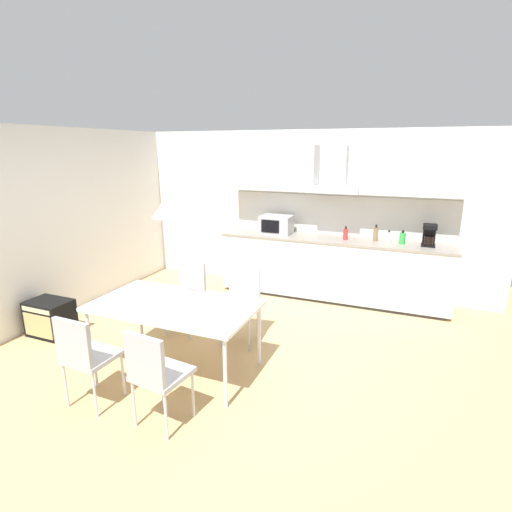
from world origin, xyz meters
name	(u,v)px	position (x,y,z in m)	size (l,w,h in m)	color
ground_plane	(226,357)	(0.00, 0.00, -0.01)	(7.74, 7.63, 0.02)	tan
wall_back	(296,211)	(0.00, 2.59, 1.25)	(6.19, 0.10, 2.50)	silver
wall_left	(38,228)	(-2.63, 0.00, 1.25)	(0.10, 6.10, 2.50)	silver
kitchen_counter	(332,268)	(0.69, 2.22, 0.47)	(3.39, 0.67, 0.94)	#333333
backsplash_tile	(338,215)	(0.69, 2.53, 1.23)	(3.37, 0.02, 0.59)	silver
upper_wall_cabinets	(339,170)	(0.69, 2.38, 1.92)	(3.37, 0.40, 0.68)	silver
microwave	(276,225)	(-0.20, 2.22, 1.08)	(0.48, 0.35, 0.28)	#ADADB2
coffee_maker	(429,235)	(1.99, 2.25, 1.08)	(0.18, 0.19, 0.30)	black
bottle_green	(402,238)	(1.65, 2.23, 1.02)	(0.08, 0.08, 0.19)	green
bottle_white	(389,237)	(1.47, 2.24, 1.01)	(0.07, 0.07, 0.18)	white
bottle_brown	(376,234)	(1.29, 2.27, 1.04)	(0.07, 0.07, 0.24)	brown
bottle_red	(345,234)	(0.87, 2.19, 1.02)	(0.07, 0.07, 0.20)	red
dining_table	(174,308)	(-0.36, -0.42, 0.68)	(1.64, 0.92, 0.72)	white
chair_near_left	(84,352)	(-0.73, -1.26, 0.53)	(0.41, 0.41, 0.87)	#B2B2B7
chair_far_left	(188,290)	(-0.72, 0.43, 0.53)	(0.42, 0.42, 0.87)	#B2B2B7
chair_near_right	(155,370)	(0.00, -1.26, 0.53)	(0.44, 0.44, 0.87)	#B2B2B7
chair_far_right	(242,298)	(0.01, 0.42, 0.53)	(0.44, 0.44, 0.87)	#B2B2B7
guitar_amp	(50,318)	(-2.23, -0.34, 0.22)	(0.52, 0.37, 0.44)	black
pendant_lamp	(169,206)	(-0.36, -0.42, 1.71)	(0.32, 0.32, 0.22)	silver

